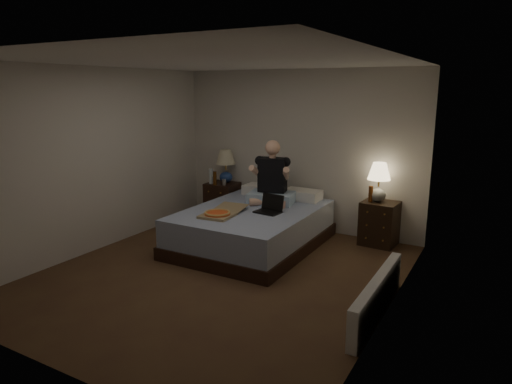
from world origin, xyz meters
The scene contains 19 objects.
floor centered at (0.00, 0.00, 0.00)m, with size 4.00×4.50×0.00m, color brown.
ceiling centered at (0.00, 0.00, 2.50)m, with size 4.00×4.50×0.00m, color white.
wall_back centered at (0.00, 2.25, 1.25)m, with size 4.00×2.50×0.00m, color silver.
wall_front centered at (0.00, -2.25, 1.25)m, with size 4.00×2.50×0.00m, color silver.
wall_left centered at (-2.00, 0.00, 1.25)m, with size 4.50×2.50×0.00m, color silver.
wall_right centered at (2.00, 0.00, 1.25)m, with size 4.50×2.50×0.00m, color silver.
bed centered at (-0.16, 1.08, 0.27)m, with size 1.64×2.18×0.55m, color #516AA2.
nightstand_left centered at (-1.27, 1.99, 0.32)m, with size 0.50×0.45×0.65m, color black.
nightstand_right centered at (1.39, 2.05, 0.32)m, with size 0.49×0.44×0.63m, color black.
lamp_left centered at (-1.23, 2.05, 0.93)m, with size 0.32×0.32×0.56m, color navy, non-canonical shape.
lamp_right centered at (1.34, 2.05, 0.91)m, with size 0.32×0.32×0.56m, color gray, non-canonical shape.
water_bottle centered at (-1.41, 1.87, 0.77)m, with size 0.07×0.07×0.25m, color silver.
soda_can centered at (-1.15, 1.86, 0.70)m, with size 0.07×0.07×0.10m, color #AFAFAA.
beer_bottle_left centered at (-1.28, 1.79, 0.76)m, with size 0.06×0.06×0.23m, color #522C0B.
beer_bottle_right centered at (1.26, 1.97, 0.75)m, with size 0.06×0.06×0.23m, color #57290C.
person centered at (-0.09, 1.53, 1.01)m, with size 0.66×0.52×0.93m, color black, non-canonical shape.
laptop centered at (0.11, 1.02, 0.67)m, with size 0.34×0.28×0.24m, color black, non-canonical shape.
pizza_box centered at (-0.37, 0.52, 0.59)m, with size 0.40×0.76×0.08m, color #9D865E, non-canonical shape.
radiator centered at (1.93, -0.09, 0.20)m, with size 0.10×1.60×0.40m, color silver.
Camera 1 is at (2.93, -4.30, 2.21)m, focal length 32.00 mm.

